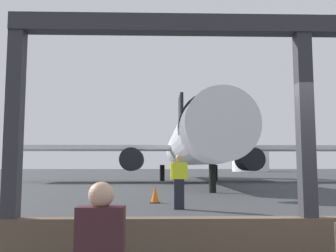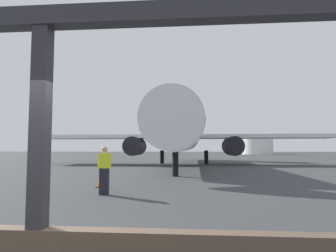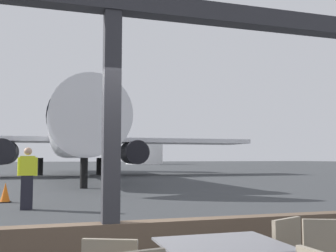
{
  "view_description": "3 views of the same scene",
  "coord_description": "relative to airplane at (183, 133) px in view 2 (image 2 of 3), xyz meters",
  "views": [
    {
      "loc": [
        -2.01,
        -5.08,
        1.38
      ],
      "look_at": [
        -1.53,
        12.82,
        3.25
      ],
      "focal_mm": 40.55,
      "sensor_mm": 36.0,
      "label": 1
    },
    {
      "loc": [
        1.91,
        -3.58,
        1.66
      ],
      "look_at": [
        0.21,
        15.9,
        3.12
      ],
      "focal_mm": 32.14,
      "sensor_mm": 36.0,
      "label": 2
    },
    {
      "loc": [
        -0.66,
        -4.58,
        1.44
      ],
      "look_at": [
        3.77,
        10.35,
        2.72
      ],
      "focal_mm": 41.58,
      "sensor_mm": 36.0,
      "label": 3
    }
  ],
  "objects": [
    {
      "name": "ground_plane",
      "position": [
        -0.79,
        13.26,
        -3.17
      ],
      "size": [
        220.0,
        220.0,
        0.0
      ],
      "primitive_type": "plane",
      "color": "#383A3D"
    },
    {
      "name": "window_frame",
      "position": [
        -0.79,
        -26.74,
        -1.97
      ],
      "size": [
        8.06,
        0.24,
        3.44
      ],
      "color": "brown",
      "rests_on": "ground"
    },
    {
      "name": "airplane",
      "position": [
        0.0,
        0.0,
        0.0
      ],
      "size": [
        30.53,
        32.03,
        9.94
      ],
      "color": "silver",
      "rests_on": "ground"
    },
    {
      "name": "ground_crew_worker",
      "position": [
        -2.12,
        -19.65,
        -2.27
      ],
      "size": [
        0.55,
        0.24,
        1.74
      ],
      "color": "black",
      "rests_on": "ground"
    },
    {
      "name": "traffic_cone",
      "position": [
        -2.89,
        -17.58,
        -2.87
      ],
      "size": [
        0.36,
        0.36,
        0.64
      ],
      "color": "orange",
      "rests_on": "ground"
    },
    {
      "name": "fuel_storage_tank",
      "position": [
        18.96,
        56.92,
        -0.66
      ],
      "size": [
        8.56,
        8.56,
        5.02
      ],
      "primitive_type": "cylinder",
      "color": "white",
      "rests_on": "ground"
    }
  ]
}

